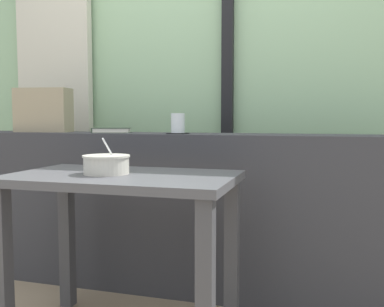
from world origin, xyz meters
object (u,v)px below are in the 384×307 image
(closed_book, at_px, (111,130))
(throw_pillow, at_px, (44,110))
(breakfast_table, at_px, (123,207))
(juice_glass, at_px, (178,124))
(soup_bowl, at_px, (106,165))
(coaster_square, at_px, (178,133))

(closed_book, height_order, throw_pillow, throw_pillow)
(closed_book, xyz_separation_m, throw_pillow, (-0.45, 0.00, 0.12))
(breakfast_table, height_order, closed_book, closed_book)
(juice_glass, bearing_deg, closed_book, 172.59)
(soup_bowl, bearing_deg, throw_pillow, 139.98)
(coaster_square, height_order, soup_bowl, coaster_square)
(throw_pillow, height_order, soup_bowl, throw_pillow)
(breakfast_table, xyz_separation_m, coaster_square, (0.06, 0.55, 0.29))
(breakfast_table, distance_m, coaster_square, 0.62)
(breakfast_table, relative_size, closed_book, 3.85)
(throw_pillow, bearing_deg, closed_book, -0.27)
(coaster_square, xyz_separation_m, juice_glass, (0.00, 0.00, 0.05))
(breakfast_table, height_order, juice_glass, juice_glass)
(coaster_square, relative_size, juice_glass, 0.96)
(throw_pillow, bearing_deg, breakfast_table, -36.99)
(breakfast_table, bearing_deg, closed_book, 120.46)
(breakfast_table, distance_m, soup_bowl, 0.19)
(breakfast_table, relative_size, throw_pillow, 2.95)
(closed_book, xyz_separation_m, soup_bowl, (0.29, -0.61, -0.13))
(juice_glass, relative_size, soup_bowl, 0.52)
(breakfast_table, relative_size, soup_bowl, 4.76)
(breakfast_table, xyz_separation_m, juice_glass, (0.06, 0.55, 0.34))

